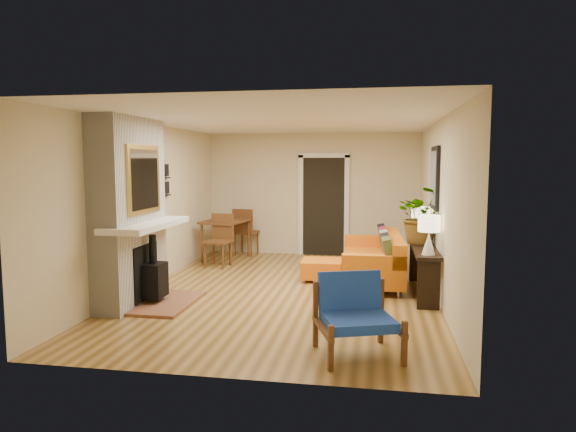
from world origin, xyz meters
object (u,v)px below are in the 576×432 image
(sofa, at_px, (377,259))
(blue_chair, at_px, (355,310))
(houseplant, at_px, (422,215))
(lamp_near, at_px, (429,230))
(lamp_far, at_px, (421,219))
(dining_table, at_px, (229,228))
(console_table, at_px, (424,256))
(ottoman, at_px, (322,268))

(sofa, relative_size, blue_chair, 2.24)
(houseplant, bearing_deg, sofa, 148.15)
(sofa, distance_m, lamp_near, 1.70)
(lamp_near, distance_m, lamp_far, 1.36)
(dining_table, bearing_deg, houseplant, -26.61)
(blue_chair, bearing_deg, lamp_near, 64.20)
(blue_chair, relative_size, houseplant, 1.12)
(houseplant, bearing_deg, lamp_far, 88.51)
(sofa, bearing_deg, console_table, -46.04)
(ottoman, xyz_separation_m, console_table, (1.61, -0.68, 0.38))
(ottoman, height_order, dining_table, dining_table)
(sofa, distance_m, lamp_far, 0.97)
(ottoman, bearing_deg, sofa, 1.93)
(blue_chair, bearing_deg, dining_table, 120.15)
(console_table, relative_size, houseplant, 2.08)
(dining_table, bearing_deg, sofa, -25.33)
(houseplant, bearing_deg, dining_table, 153.39)
(lamp_near, bearing_deg, dining_table, 142.49)
(blue_chair, xyz_separation_m, lamp_near, (0.92, 1.90, 0.62))
(ottoman, distance_m, lamp_far, 1.83)
(dining_table, bearing_deg, lamp_far, -21.50)
(dining_table, distance_m, lamp_far, 3.93)
(console_table, bearing_deg, ottoman, 157.01)
(lamp_far, height_order, houseplant, houseplant)
(sofa, relative_size, lamp_near, 4.14)
(console_table, distance_m, lamp_near, 0.84)
(houseplant, bearing_deg, lamp_near, -89.41)
(sofa, bearing_deg, houseplant, -31.85)
(lamp_far, bearing_deg, lamp_near, -90.00)
(ottoman, xyz_separation_m, houseplant, (1.60, -0.39, 0.97))
(console_table, bearing_deg, houseplant, 91.96)
(ottoman, relative_size, lamp_far, 1.29)
(console_table, relative_size, lamp_far, 3.43)
(console_table, height_order, houseplant, houseplant)
(ottoman, xyz_separation_m, lamp_near, (1.61, -1.37, 0.87))
(sofa, height_order, ottoman, sofa)
(lamp_near, distance_m, houseplant, 0.98)
(sofa, distance_m, houseplant, 1.12)
(sofa, bearing_deg, lamp_far, -3.07)
(sofa, relative_size, ottoman, 3.22)
(dining_table, relative_size, lamp_far, 3.52)
(ottoman, bearing_deg, console_table, -22.99)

